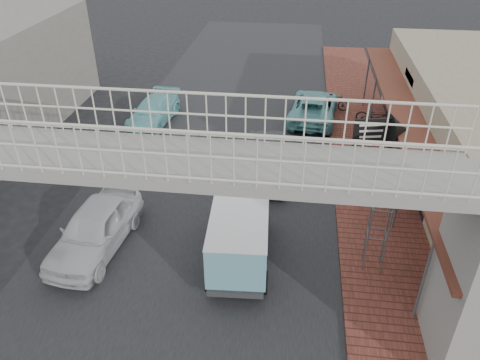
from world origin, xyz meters
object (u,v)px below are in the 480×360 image
(angkot_far, at_px, (153,111))
(motorcycle_near, at_px, (375,117))
(white_hatchback, at_px, (95,229))
(street_clock, at_px, (384,199))
(angkot_van, at_px, (240,231))
(dark_sedan, at_px, (267,159))
(motorcycle_far, at_px, (335,102))
(angkot_curb, at_px, (314,107))
(arrow_sign, at_px, (395,132))

(angkot_far, distance_m, motorcycle_near, 11.05)
(white_hatchback, xyz_separation_m, street_clock, (8.89, 0.13, 1.84))
(white_hatchback, xyz_separation_m, angkot_far, (-0.90, 9.73, -0.15))
(white_hatchback, distance_m, angkot_van, 4.78)
(dark_sedan, distance_m, angkot_van, 5.52)
(angkot_far, relative_size, angkot_van, 1.04)
(angkot_far, bearing_deg, motorcycle_near, 10.15)
(angkot_van, xyz_separation_m, motorcycle_near, (5.37, 10.53, -0.60))
(motorcycle_far, bearing_deg, motorcycle_near, -127.45)
(angkot_curb, distance_m, angkot_far, 8.17)
(dark_sedan, relative_size, arrow_sign, 1.24)
(street_clock, bearing_deg, angkot_far, 141.22)
(street_clock, distance_m, arrow_sign, 4.04)
(angkot_curb, relative_size, angkot_van, 1.20)
(dark_sedan, xyz_separation_m, angkot_far, (-6.09, 4.34, -0.09))
(dark_sedan, bearing_deg, angkot_far, 138.73)
(angkot_far, xyz_separation_m, angkot_van, (5.66, -9.82, 0.62))
(dark_sedan, bearing_deg, motorcycle_near, 39.85)
(dark_sedan, height_order, angkot_van, angkot_van)
(white_hatchback, relative_size, angkot_far, 1.07)
(motorcycle_far, relative_size, street_clock, 0.49)
(angkot_far, height_order, motorcycle_near, angkot_far)
(arrow_sign, bearing_deg, dark_sedan, 152.00)
(angkot_van, height_order, arrow_sign, arrow_sign)
(angkot_curb, xyz_separation_m, motorcycle_near, (2.99, -0.78, -0.06))
(dark_sedan, distance_m, angkot_far, 7.48)
(angkot_curb, height_order, arrow_sign, arrow_sign)
(dark_sedan, distance_m, motorcycle_near, 7.06)
(angkot_far, bearing_deg, street_clock, -37.93)
(angkot_far, bearing_deg, arrow_sign, -21.47)
(white_hatchback, bearing_deg, motorcycle_near, 51.35)
(angkot_van, distance_m, street_clock, 4.36)
(dark_sedan, xyz_separation_m, motorcycle_near, (4.94, 5.05, -0.08))
(angkot_curb, bearing_deg, angkot_far, 16.70)
(dark_sedan, height_order, angkot_far, dark_sedan)
(motorcycle_near, relative_size, arrow_sign, 0.57)
(motorcycle_near, bearing_deg, angkot_van, 177.59)
(angkot_far, xyz_separation_m, arrow_sign, (10.65, -5.66, 2.26))
(angkot_curb, distance_m, motorcycle_far, 1.52)
(dark_sedan, xyz_separation_m, street_clock, (3.70, -5.26, 1.90))
(arrow_sign, bearing_deg, angkot_van, -152.08)
(white_hatchback, xyz_separation_m, motorcycle_far, (8.23, 12.25, -0.21))
(angkot_curb, distance_m, motorcycle_near, 3.09)
(angkot_far, relative_size, street_clock, 1.39)
(motorcycle_near, relative_size, street_clock, 0.65)
(angkot_curb, distance_m, arrow_sign, 7.92)
(motorcycle_near, bearing_deg, motorcycle_far, 70.77)
(white_hatchback, distance_m, motorcycle_far, 14.76)
(angkot_van, height_order, motorcycle_near, angkot_van)
(white_hatchback, xyz_separation_m, angkot_van, (4.76, -0.09, 0.46))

